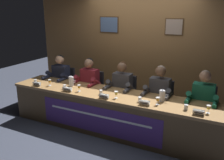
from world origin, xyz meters
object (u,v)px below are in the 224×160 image
object	(u,v)px
juice_glass_center	(116,93)
water_pitcher_left_side	(71,81)
chair_center	(125,98)
panelist_right	(158,94)
panelist_far_left	(59,78)
panelist_far_right	(202,101)
water_cup_left	(65,87)
juice_glass_right	(158,100)
water_cup_far_right	(186,108)
nameplate_right	(144,103)
panelist_center	(121,88)
chair_far_right	(202,112)
nameplate_left	(67,89)
juice_glass_far_left	(50,81)
juice_glass_left	(79,87)
chair_left	(93,93)
water_cup_right	(140,100)
water_cup_center	(101,93)
juice_glass_far_right	(209,108)
panelist_left	(88,83)
nameplate_far_left	(37,84)
nameplate_far_right	(199,112)
chair_far_left	(65,88)
conference_table	(109,107)
nameplate_center	(104,96)
water_cup_far_left	(36,82)
water_pitcher_right_side	(162,96)
chair_right	(161,104)

from	to	relation	value
juice_glass_center	water_pitcher_left_side	size ratio (longest dim) A/B	0.59
chair_center	juice_glass_center	world-z (taller)	chair_center
panelist_right	panelist_far_left	bearing A→B (deg)	180.00
panelist_far_right	water_pitcher_left_side	bearing A→B (deg)	-171.83
panelist_far_right	panelist_right	bearing A→B (deg)	180.00
water_cup_left	juice_glass_right	size ratio (longest dim) A/B	0.69
water_cup_far_right	nameplate_right	bearing A→B (deg)	-170.03
panelist_center	chair_far_right	distance (m)	1.55
nameplate_left	panelist_right	bearing A→B (deg)	23.13
juice_glass_far_left	water_cup_left	size ratio (longest dim) A/B	1.46
juice_glass_center	water_pitcher_left_side	bearing A→B (deg)	168.73
water_cup_left	panelist_far_right	xyz separation A→B (m)	(2.43, 0.57, -0.05)
juice_glass_left	chair_left	bearing A→B (deg)	102.29
panelist_right	water_cup_right	distance (m)	0.57
panelist_center	juice_glass_far_left	bearing A→B (deg)	-158.00
panelist_far_left	water_cup_center	xyz separation A→B (m)	(1.38, -0.53, 0.05)
juice_glass_left	juice_glass_far_right	distance (m)	2.26
panelist_left	water_cup_left	bearing A→B (deg)	-105.17
nameplate_far_left	nameplate_far_right	world-z (taller)	same
chair_far_left	chair_center	world-z (taller)	same
juice_glass_far_right	water_pitcher_left_side	bearing A→B (deg)	176.28
chair_far_left	juice_glass_center	xyz separation A→B (m)	(1.70, -0.77, 0.38)
water_cup_left	juice_glass_far_left	bearing A→B (deg)	173.78
conference_table	nameplate_far_right	world-z (taller)	nameplate_far_right
juice_glass_center	water_cup_right	bearing A→B (deg)	2.92
panelist_far_right	conference_table	bearing A→B (deg)	-162.13
water_cup_left	juice_glass_right	xyz separation A→B (m)	(1.81, 0.04, 0.05)
panelist_center	juice_glass_center	world-z (taller)	panelist_center
chair_left	juice_glass_far_right	xyz separation A→B (m)	(2.42, -0.72, 0.38)
nameplate_center	water_cup_right	xyz separation A→B (m)	(0.60, 0.13, -0.00)
water_cup_far_left	nameplate_right	bearing A→B (deg)	-2.37
juice_glass_left	water_pitcher_right_side	size ratio (longest dim) A/B	0.59
chair_left	water_cup_far_right	distance (m)	2.26
nameplate_right	water_pitcher_right_side	bearing A→B (deg)	56.48
juice_glass_far_right	chair_far_right	bearing A→B (deg)	101.66
chair_far_right	water_pitcher_left_side	bearing A→B (deg)	-167.29
chair_far_left	water_cup_center	size ratio (longest dim) A/B	10.70
juice_glass_far_right	chair_left	bearing A→B (deg)	163.50
nameplate_far_right	juice_glass_far_right	size ratio (longest dim) A/B	1.31
conference_table	water_pitcher_right_side	distance (m)	0.99
nameplate_left	water_cup_far_right	bearing A→B (deg)	3.18
nameplate_far_left	juice_glass_left	xyz separation A→B (m)	(0.94, 0.11, 0.05)
chair_center	water_cup_far_right	distance (m)	1.57
chair_right	chair_far_right	xyz separation A→B (m)	(0.76, 0.00, 0.00)
juice_glass_left	chair_center	xyz separation A→B (m)	(0.59, 0.76, -0.38)
panelist_far_left	chair_left	xyz separation A→B (m)	(0.76, 0.20, -0.28)
water_cup_far_right	conference_table	bearing A→B (deg)	177.77
chair_left	juice_glass_left	world-z (taller)	chair_left
nameplate_right	juice_glass_right	size ratio (longest dim) A/B	1.39
water_cup_far_left	juice_glass_left	size ratio (longest dim) A/B	0.69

